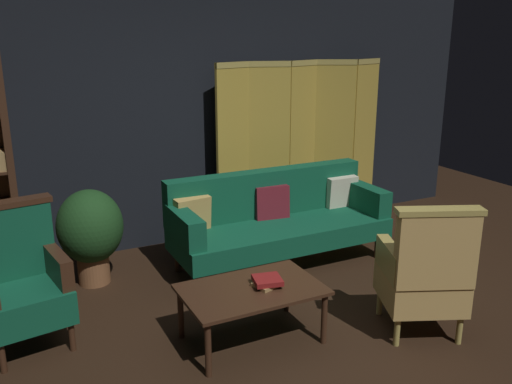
% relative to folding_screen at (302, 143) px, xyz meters
% --- Properties ---
extents(ground_plane, '(10.00, 10.00, 0.00)m').
position_rel_folding_screen_xyz_m(ground_plane, '(-1.31, -2.23, -0.99)').
color(ground_plane, black).
extents(back_wall, '(7.20, 0.10, 2.80)m').
position_rel_folding_screen_xyz_m(back_wall, '(-1.31, 0.22, 0.41)').
color(back_wall, black).
rests_on(back_wall, ground_plane).
extents(folding_screen, '(2.15, 0.25, 1.90)m').
position_rel_folding_screen_xyz_m(folding_screen, '(0.00, 0.00, 0.00)').
color(folding_screen, '#B29338').
rests_on(folding_screen, ground_plane).
extents(velvet_couch, '(2.12, 0.78, 0.88)m').
position_rel_folding_screen_xyz_m(velvet_couch, '(-0.76, -0.78, -0.53)').
color(velvet_couch, '#382114').
rests_on(velvet_couch, ground_plane).
extents(coffee_table, '(1.00, 0.64, 0.42)m').
position_rel_folding_screen_xyz_m(coffee_table, '(-1.62, -1.99, -0.61)').
color(coffee_table, '#382114').
rests_on(coffee_table, ground_plane).
extents(armchair_gilt_accent, '(0.76, 0.76, 1.04)m').
position_rel_folding_screen_xyz_m(armchair_gilt_accent, '(-0.44, -2.47, -0.50)').
color(armchair_gilt_accent, tan).
rests_on(armchair_gilt_accent, ground_plane).
extents(armchair_wing_left, '(0.66, 0.66, 1.04)m').
position_rel_folding_screen_xyz_m(armchair_wing_left, '(-3.10, -1.29, -0.50)').
color(armchair_wing_left, '#382114').
rests_on(armchair_wing_left, ground_plane).
extents(potted_plant, '(0.58, 0.58, 0.87)m').
position_rel_folding_screen_xyz_m(potted_plant, '(-2.47, -0.48, -0.48)').
color(potted_plant, brown).
rests_on(potted_plant, ground_plane).
extents(book_tan_leather, '(0.23, 0.20, 0.03)m').
position_rel_folding_screen_xyz_m(book_tan_leather, '(-1.51, -2.01, -0.55)').
color(book_tan_leather, '#9E7A47').
rests_on(book_tan_leather, coffee_table).
extents(book_red_leather, '(0.23, 0.23, 0.04)m').
position_rel_folding_screen_xyz_m(book_red_leather, '(-1.51, -2.01, -0.52)').
color(book_red_leather, maroon).
rests_on(book_red_leather, book_tan_leather).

